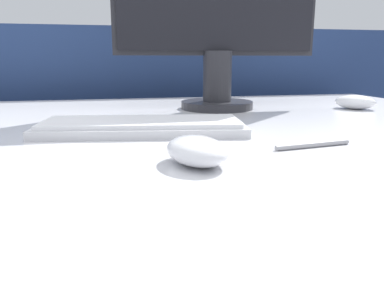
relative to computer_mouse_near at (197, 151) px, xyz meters
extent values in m
cube|color=navy|center=(0.01, 0.97, -0.28)|extent=(5.00, 0.03, 1.02)
ellipsoid|color=white|center=(0.00, 0.00, 0.00)|extent=(0.10, 0.12, 0.04)
cube|color=silver|center=(-0.05, 0.23, -0.01)|extent=(0.39, 0.19, 0.02)
cube|color=silver|center=(-0.05, 0.23, 0.00)|extent=(0.36, 0.17, 0.01)
cylinder|color=#28282D|center=(0.17, 0.52, -0.01)|extent=(0.19, 0.19, 0.02)
cylinder|color=#28282D|center=(0.17, 0.52, 0.07)|extent=(0.08, 0.08, 0.13)
ellipsoid|color=white|center=(0.53, 0.44, 0.00)|extent=(0.12, 0.12, 0.04)
cylinder|color=#99999E|center=(0.19, 0.05, -0.01)|extent=(0.13, 0.03, 0.01)
camera|label=1|loc=(-0.10, -0.45, 0.11)|focal=35.00mm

